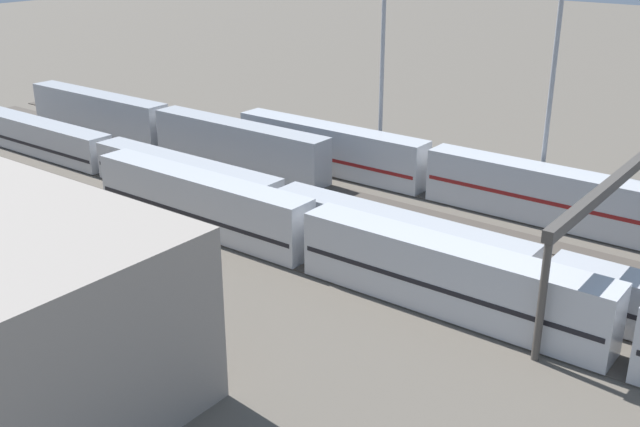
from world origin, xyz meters
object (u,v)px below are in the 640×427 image
at_px(train_on_track_3, 396,238).
at_px(signal_gantry, 613,195).
at_px(train_on_track_4, 449,278).
at_px(light_mast_0, 384,10).
at_px(train_on_track_1, 163,128).
at_px(train_on_track_0, 548,196).
at_px(light_mast_2, 561,1).

bearing_deg(train_on_track_3, signal_gantry, -161.18).
distance_m(train_on_track_3, train_on_track_4, 8.89).
bearing_deg(light_mast_0, signal_gantry, 153.98).
bearing_deg(train_on_track_1, signal_gantry, 174.61).
xyz_separation_m(train_on_track_0, signal_gantry, (-8.11, 10.00, 4.83)).
bearing_deg(train_on_track_0, light_mast_2, -56.06).
relative_size(light_mast_2, signal_gantry, 1.22).
height_order(train_on_track_3, train_on_track_0, train_on_track_0).
relative_size(light_mast_0, light_mast_2, 0.87).
xyz_separation_m(train_on_track_0, light_mast_0, (20.38, -3.91, 14.33)).
relative_size(train_on_track_4, train_on_track_1, 1.51).
bearing_deg(train_on_track_0, train_on_track_3, 66.37).
relative_size(train_on_track_1, light_mast_0, 1.78).
bearing_deg(train_on_track_4, light_mast_0, -48.51).
xyz_separation_m(train_on_track_0, train_on_track_1, (44.92, 5.00, 0.02)).
bearing_deg(train_on_track_0, train_on_track_4, 92.19).
height_order(train_on_track_0, train_on_track_4, same).
distance_m(train_on_track_0, train_on_track_1, 45.20).
xyz_separation_m(train_on_track_3, light_mast_0, (13.82, -18.91, 14.93)).
height_order(train_on_track_1, light_mast_0, light_mast_0).
bearing_deg(train_on_track_0, signal_gantry, 129.04).
bearing_deg(light_mast_0, light_mast_2, 175.89).
distance_m(light_mast_0, signal_gantry, 33.10).
distance_m(train_on_track_0, signal_gantry, 13.75).
bearing_deg(train_on_track_3, light_mast_2, -105.38).
xyz_separation_m(train_on_track_3, signal_gantry, (-14.67, -5.00, 5.43)).
xyz_separation_m(train_on_track_0, light_mast_2, (1.73, -2.57, 16.50)).
relative_size(train_on_track_4, light_mast_0, 2.70).
bearing_deg(train_on_track_4, train_on_track_1, -18.18).
xyz_separation_m(train_on_track_1, signal_gantry, (-53.03, 5.00, 4.80)).
height_order(train_on_track_0, signal_gantry, signal_gantry).
relative_size(train_on_track_0, train_on_track_1, 1.51).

